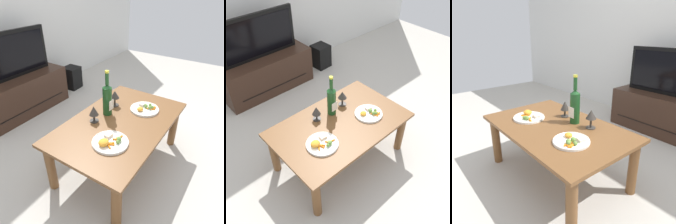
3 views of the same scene
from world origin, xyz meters
The scene contains 10 objects.
ground_plane centered at (0.00, 0.00, 0.00)m, with size 6.40×6.40×0.00m, color #B7B2A8.
dining_table centered at (0.00, 0.00, 0.37)m, with size 1.15×0.71×0.45m.
tv_stand centered at (0.11, 1.46, 0.23)m, with size 1.11×0.46×0.45m.
tv_screen centered at (0.11, 1.46, 0.71)m, with size 0.92×0.05×0.51m.
floor_speaker centered at (0.96, 1.42, 0.16)m, with size 0.21×0.21×0.32m, color black.
wine_bottle centered at (0.04, 0.15, 0.59)m, with size 0.08×0.08×0.38m.
goblet_left centered at (-0.11, 0.17, 0.54)m, with size 0.07×0.07×0.14m.
goblet_right centered at (0.19, 0.17, 0.55)m, with size 0.08×0.08×0.14m.
dinner_plate_left centered at (-0.27, -0.08, 0.46)m, with size 0.26×0.26×0.05m.
dinner_plate_right centered at (0.27, -0.09, 0.46)m, with size 0.25×0.25×0.05m.
Camera 2 is at (-1.11, -1.18, 1.97)m, focal length 42.12 mm.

